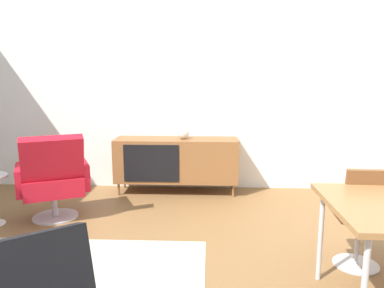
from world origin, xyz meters
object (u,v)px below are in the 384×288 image
at_px(sideboard, 176,160).
at_px(lounge_chair_red, 53,177).
at_px(dining_chair_back_left, 363,213).
at_px(vase_cobalt, 183,134).

height_order(sideboard, lounge_chair_red, lounge_chair_red).
distance_m(dining_chair_back_left, lounge_chair_red, 2.99).
xyz_separation_m(sideboard, lounge_chair_red, (-1.22, -1.02, 0.03)).
bearing_deg(lounge_chair_red, dining_chair_back_left, -17.87).
bearing_deg(vase_cobalt, dining_chair_back_left, -51.65).
height_order(vase_cobalt, dining_chair_back_left, dining_chair_back_left).
xyz_separation_m(vase_cobalt, lounge_chair_red, (-1.31, -1.02, -0.32)).
bearing_deg(vase_cobalt, sideboard, -178.84).
distance_m(sideboard, dining_chair_back_left, 2.53).
xyz_separation_m(dining_chair_back_left, lounge_chair_red, (-2.85, 0.92, -0.00)).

